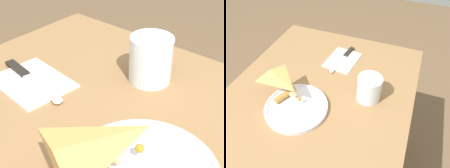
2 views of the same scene
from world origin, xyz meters
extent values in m
cube|color=#4C3823|center=(-0.56, 0.30, 0.36)|extent=(0.06, 0.06, 0.71)
torus|color=white|center=(-0.08, -0.04, 0.76)|extent=(0.21, 0.21, 0.01)
pyramid|color=#DBA351|center=(-0.08, -0.03, 0.77)|extent=(0.14, 0.16, 0.02)
sphere|color=#EFDB93|center=(-0.11, -0.06, 0.79)|extent=(0.02, 0.02, 0.02)
sphere|color=#EFDB93|center=(-0.11, -0.07, 0.79)|extent=(0.02, 0.02, 0.02)
sphere|color=orange|center=(-0.10, -0.03, 0.78)|extent=(0.01, 0.01, 0.01)
cylinder|color=white|center=(-0.23, 0.18, 0.79)|extent=(0.09, 0.09, 0.10)
cylinder|color=#B27F42|center=(-0.23, 0.18, 0.78)|extent=(0.08, 0.08, 0.07)
torus|color=white|center=(-0.23, 0.18, 0.84)|extent=(0.09, 0.09, 0.00)
cube|color=white|center=(-0.40, 0.02, 0.75)|extent=(0.17, 0.14, 0.00)
cube|color=black|center=(-0.47, 0.03, 0.75)|extent=(0.08, 0.03, 0.01)
cube|color=silver|center=(-0.37, 0.01, 0.75)|extent=(0.13, 0.04, 0.00)
ellipsoid|color=silver|center=(-0.31, 0.00, 0.75)|extent=(0.02, 0.02, 0.00)
camera|label=1|loc=(0.11, -0.34, 1.14)|focal=55.00mm
camera|label=2|loc=(0.33, 0.28, 1.35)|focal=35.00mm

